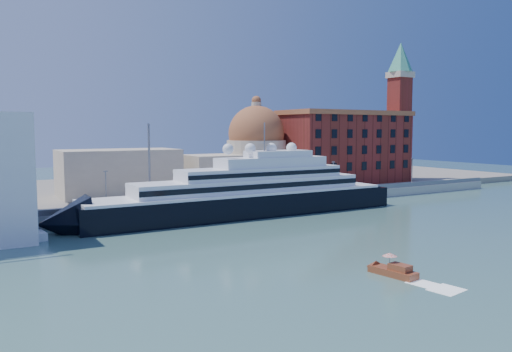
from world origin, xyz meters
TOP-DOWN VIEW (x-y plane):
  - ground at (0.00, 0.00)m, footprint 400.00×400.00m
  - quay at (0.00, 34.00)m, footprint 180.00×10.00m
  - land at (0.00, 75.00)m, footprint 260.00×72.00m
  - quay_fence at (0.00, 29.50)m, footprint 180.00×0.10m
  - superyacht at (-4.21, 23.00)m, footprint 81.32×11.27m
  - service_barge at (-49.15, 19.19)m, footprint 12.42×5.65m
  - water_taxi at (-7.11, -27.15)m, footprint 3.18×6.81m
  - warehouse at (52.00, 52.00)m, footprint 43.00×19.00m
  - campanile at (76.00, 52.00)m, footprint 8.40×8.40m
  - church at (6.39, 57.72)m, footprint 66.00×18.00m
  - lamp_posts at (-12.67, 32.27)m, footprint 120.80×2.40m

SIDE VIEW (x-z plane):
  - ground at x=0.00m, z-range 0.00..0.00m
  - water_taxi at x=-7.11m, z-range -0.81..2.30m
  - service_barge at x=-49.15m, z-range -0.57..2.12m
  - land at x=0.00m, z-range 0.00..2.00m
  - quay at x=0.00m, z-range 0.00..2.50m
  - quay_fence at x=0.00m, z-range 2.50..3.70m
  - superyacht at x=-4.21m, z-range -7.96..16.35m
  - lamp_posts at x=-12.67m, z-range 0.84..18.84m
  - church at x=6.39m, z-range -1.84..23.66m
  - warehouse at x=52.00m, z-range 2.16..25.41m
  - campanile at x=76.00m, z-range 5.26..52.26m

